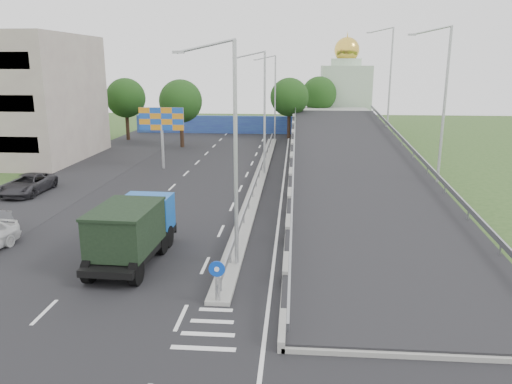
# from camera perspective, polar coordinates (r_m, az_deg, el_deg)

# --- Properties ---
(ground) EXTENTS (160.00, 160.00, 0.00)m
(ground) POSITION_cam_1_polar(r_m,az_deg,el_deg) (18.33, -5.47, -15.81)
(ground) COLOR #2D4C1E
(ground) RESTS_ON ground
(road_surface) EXTENTS (26.00, 90.00, 0.04)m
(road_surface) POSITION_cam_1_polar(r_m,az_deg,el_deg) (37.22, -4.71, 0.04)
(road_surface) COLOR black
(road_surface) RESTS_ON ground
(parking_strip) EXTENTS (8.00, 90.00, 0.05)m
(parking_strip) POSITION_cam_1_polar(r_m,az_deg,el_deg) (41.34, -22.79, 0.40)
(parking_strip) COLOR black
(parking_strip) RESTS_ON ground
(median) EXTENTS (1.00, 44.00, 0.20)m
(median) POSITION_cam_1_polar(r_m,az_deg,el_deg) (40.71, 0.36, 1.48)
(median) COLOR gray
(median) RESTS_ON ground
(overpass_ramp) EXTENTS (10.00, 50.00, 3.50)m
(overpass_ramp) POSITION_cam_1_polar(r_m,az_deg,el_deg) (40.53, 11.02, 3.54)
(overpass_ramp) COLOR gray
(overpass_ramp) RESTS_ON ground
(median_guardrail) EXTENTS (0.09, 44.00, 0.71)m
(median_guardrail) POSITION_cam_1_polar(r_m,az_deg,el_deg) (40.57, 0.36, 2.38)
(median_guardrail) COLOR gray
(median_guardrail) RESTS_ON median
(sign_bollard) EXTENTS (0.64, 0.23, 1.67)m
(sign_bollard) POSITION_cam_1_polar(r_m,az_deg,el_deg) (19.76, -4.44, -10.07)
(sign_bollard) COLOR black
(sign_bollard) RESTS_ON median
(lamp_post_near) EXTENTS (2.74, 0.18, 10.08)m
(lamp_post_near) POSITION_cam_1_polar(r_m,az_deg,el_deg) (22.02, -2.85, 5.51)
(lamp_post_near) COLOR #B2B5B7
(lamp_post_near) RESTS_ON median
(lamp_post_mid) EXTENTS (2.74, 0.18, 10.08)m
(lamp_post_mid) POSITION_cam_1_polar(r_m,az_deg,el_deg) (41.81, 0.73, 9.74)
(lamp_post_mid) COLOR #B2B5B7
(lamp_post_mid) RESTS_ON median
(lamp_post_far) EXTENTS (2.74, 0.18, 10.08)m
(lamp_post_far) POSITION_cam_1_polar(r_m,az_deg,el_deg) (61.73, 2.02, 11.24)
(lamp_post_far) COLOR #B2B5B7
(lamp_post_far) RESTS_ON median
(blue_wall) EXTENTS (30.00, 0.50, 2.40)m
(blue_wall) POSITION_cam_1_polar(r_m,az_deg,el_deg) (68.40, -1.25, 7.68)
(blue_wall) COLOR #293299
(blue_wall) RESTS_ON ground
(church) EXTENTS (7.00, 7.00, 13.80)m
(church) POSITION_cam_1_polar(r_m,az_deg,el_deg) (76.00, 10.14, 11.25)
(church) COLOR #B2CCAD
(church) RESTS_ON ground
(billboard) EXTENTS (4.00, 0.24, 5.50)m
(billboard) POSITION_cam_1_polar(r_m,az_deg,el_deg) (45.46, -10.74, 7.82)
(billboard) COLOR #B2B5B7
(billboard) RESTS_ON ground
(tree_left_mid) EXTENTS (4.80, 4.80, 7.60)m
(tree_left_mid) POSITION_cam_1_polar(r_m,az_deg,el_deg) (57.20, -8.60, 10.21)
(tree_left_mid) COLOR black
(tree_left_mid) RESTS_ON ground
(tree_median_far) EXTENTS (4.80, 4.80, 7.60)m
(tree_median_far) POSITION_cam_1_polar(r_m,az_deg,el_deg) (63.71, 3.83, 10.75)
(tree_median_far) COLOR black
(tree_median_far) RESTS_ON ground
(tree_left_far) EXTENTS (4.80, 4.80, 7.60)m
(tree_left_far) POSITION_cam_1_polar(r_m,az_deg,el_deg) (64.22, -14.66, 10.35)
(tree_left_far) COLOR black
(tree_left_far) RESTS_ON ground
(tree_ramp_far) EXTENTS (4.80, 4.80, 7.60)m
(tree_ramp_far) POSITION_cam_1_polar(r_m,az_deg,el_deg) (70.75, 7.23, 11.03)
(tree_ramp_far) COLOR black
(tree_ramp_far) RESTS_ON ground
(dump_truck) EXTENTS (2.77, 6.75, 2.94)m
(dump_truck) POSITION_cam_1_polar(r_m,az_deg,el_deg) (24.44, -13.92, -4.10)
(dump_truck) COLOR black
(dump_truck) RESTS_ON ground
(parked_car_c) EXTENTS (2.39, 5.12, 1.42)m
(parked_car_c) POSITION_cam_1_polar(r_m,az_deg,el_deg) (39.99, -24.60, 0.81)
(parked_car_c) COLOR #2B2A2E
(parked_car_c) RESTS_ON ground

